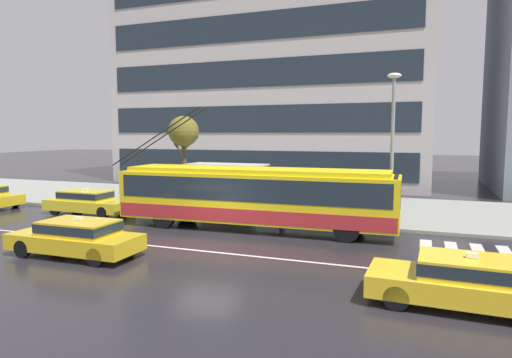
{
  "coord_description": "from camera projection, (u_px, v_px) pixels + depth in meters",
  "views": [
    {
      "loc": [
        7.82,
        -15.4,
        4.28
      ],
      "look_at": [
        0.63,
        3.78,
        2.17
      ],
      "focal_mm": 31.26,
      "sensor_mm": 36.0,
      "label": 1
    }
  ],
  "objects": [
    {
      "name": "crosswalk_stripe_inner_a",
      "position": [
        453.0,
        256.0,
        15.59
      ],
      "size": [
        0.44,
        4.4,
        0.01
      ],
      "primitive_type": "cube",
      "color": "beige",
      "rests_on": "ground_plane"
    },
    {
      "name": "street_tree_bare",
      "position": [
        184.0,
        134.0,
        26.15
      ],
      "size": [
        1.8,
        2.32,
        5.16
      ],
      "color": "brown",
      "rests_on": "sidewalk_slab"
    },
    {
      "name": "taxi_oncoming_near",
      "position": [
        77.0,
        236.0,
        15.54
      ],
      "size": [
        4.69,
        1.88,
        1.39
      ],
      "color": "gold",
      "rests_on": "ground_plane"
    },
    {
      "name": "street_lamp",
      "position": [
        393.0,
        136.0,
        19.83
      ],
      "size": [
        0.6,
        0.32,
        6.79
      ],
      "color": "gray",
      "rests_on": "sidewalk_slab"
    },
    {
      "name": "pedestrian_approaching_curb",
      "position": [
        346.0,
        186.0,
        21.32
      ],
      "size": [
        1.11,
        1.11,
        2.06
      ],
      "color": "black",
      "rests_on": "sidewalk_slab"
    },
    {
      "name": "bus_shelter",
      "position": [
        228.0,
        175.0,
        23.83
      ],
      "size": [
        4.25,
        1.84,
        2.53
      ],
      "color": "gray",
      "rests_on": "sidewalk_slab"
    },
    {
      "name": "taxi_oncoming_far",
      "position": [
        466.0,
        280.0,
        10.9
      ],
      "size": [
        4.57,
        1.99,
        1.39
      ],
      "color": "yellow",
      "rests_on": "ground_plane"
    },
    {
      "name": "crosswalk_stripe_center",
      "position": [
        482.0,
        258.0,
        15.28
      ],
      "size": [
        0.44,
        4.4,
        0.01
      ],
      "primitive_type": "cube",
      "color": "beige",
      "rests_on": "ground_plane"
    },
    {
      "name": "taxi_queued_behind_bus",
      "position": [
        87.0,
        201.0,
        23.56
      ],
      "size": [
        4.67,
        1.75,
        1.39
      ],
      "color": "yellow",
      "rests_on": "ground_plane"
    },
    {
      "name": "pedestrian_at_shelter",
      "position": [
        282.0,
        195.0,
        22.68
      ],
      "size": [
        0.48,
        0.48,
        1.71
      ],
      "color": "navy",
      "rests_on": "sidewalk_slab"
    },
    {
      "name": "office_tower_corner_left",
      "position": [
        274.0,
        19.0,
        38.63
      ],
      "size": [
        26.6,
        11.36,
        28.25
      ],
      "color": "#B7B0B1",
      "rests_on": "ground_plane"
    },
    {
      "name": "ground_plane",
      "position": [
        207.0,
        243.0,
        17.51
      ],
      "size": [
        160.0,
        160.0,
        0.0
      ],
      "primitive_type": "plane",
      "color": "#252328"
    },
    {
      "name": "sidewalk_slab",
      "position": [
        280.0,
        204.0,
        26.44
      ],
      "size": [
        80.0,
        10.0,
        0.14
      ],
      "primitive_type": "cube",
      "color": "gray",
      "rests_on": "ground_plane"
    },
    {
      "name": "lane_centre_line",
      "position": [
        193.0,
        250.0,
        16.4
      ],
      "size": [
        72.0,
        0.14,
        0.01
      ],
      "primitive_type": "cube",
      "color": "silver",
      "rests_on": "ground_plane"
    },
    {
      "name": "crosswalk_stripe_inner_b",
      "position": [
        512.0,
        261.0,
        14.96
      ],
      "size": [
        0.44,
        4.4,
        0.01
      ],
      "primitive_type": "cube",
      "color": "beige",
      "rests_on": "ground_plane"
    },
    {
      "name": "trolleybus",
      "position": [
        255.0,
        196.0,
        19.84
      ],
      "size": [
        13.47,
        2.91,
        5.48
      ],
      "color": "yellow",
      "rests_on": "ground_plane"
    },
    {
      "name": "crosswalk_stripe_edge_near",
      "position": [
        426.0,
        253.0,
        15.9
      ],
      "size": [
        0.44,
        4.4,
        0.01
      ],
      "primitive_type": "cube",
      "color": "beige",
      "rests_on": "ground_plane"
    }
  ]
}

